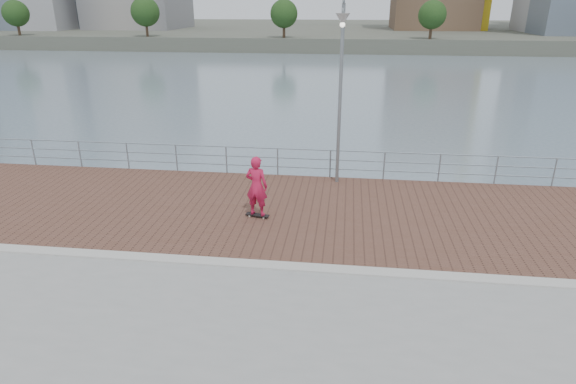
# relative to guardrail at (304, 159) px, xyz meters

# --- Properties ---
(water) EXTENTS (400.00, 400.00, 0.00)m
(water) POSITION_rel_guardrail_xyz_m (-0.00, -7.00, -2.69)
(water) COLOR slate
(water) RESTS_ON ground
(brick_lane) EXTENTS (40.00, 6.80, 0.02)m
(brick_lane) POSITION_rel_guardrail_xyz_m (-0.00, -3.40, -0.68)
(brick_lane) COLOR brown
(brick_lane) RESTS_ON seawall
(curb) EXTENTS (40.00, 0.40, 0.06)m
(curb) POSITION_rel_guardrail_xyz_m (-0.00, -7.00, -0.66)
(curb) COLOR #B7B5AD
(curb) RESTS_ON seawall
(far_shore) EXTENTS (320.00, 95.00, 2.50)m
(far_shore) POSITION_rel_guardrail_xyz_m (-0.00, 115.50, -1.44)
(far_shore) COLOR #4C5142
(far_shore) RESTS_ON ground
(guardrail) EXTENTS (39.06, 0.06, 1.13)m
(guardrail) POSITION_rel_guardrail_xyz_m (0.00, 0.00, 0.00)
(guardrail) COLOR #8C9EA8
(guardrail) RESTS_ON brick_lane
(street_lamp) EXTENTS (0.47, 1.35, 6.39)m
(street_lamp) POSITION_rel_guardrail_xyz_m (1.31, -0.97, 3.85)
(street_lamp) COLOR gray
(street_lamp) RESTS_ON brick_lane
(skateboard) EXTENTS (0.78, 0.34, 0.09)m
(skateboard) POSITION_rel_guardrail_xyz_m (-1.10, -4.05, -0.60)
(skateboard) COLOR black
(skateboard) RESTS_ON brick_lane
(skateboarder) EXTENTS (0.78, 0.59, 1.93)m
(skateboarder) POSITION_rel_guardrail_xyz_m (-1.10, -4.05, 0.38)
(skateboarder) COLOR #C71A44
(skateboarder) RESTS_ON skateboard
(shoreline_trees) EXTENTS (144.39, 5.06, 6.75)m
(shoreline_trees) POSITION_rel_guardrail_xyz_m (-2.56, 70.00, 3.66)
(shoreline_trees) COLOR #473323
(shoreline_trees) RESTS_ON far_shore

